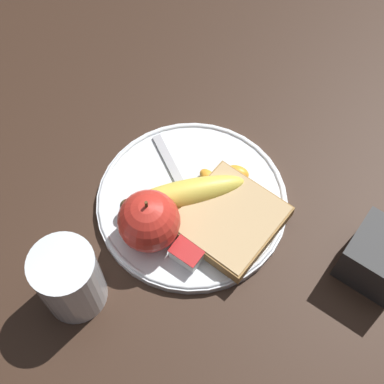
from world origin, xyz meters
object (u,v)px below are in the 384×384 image
object	(u,v)px
fork	(188,198)
condiment_caddy	(379,258)
banana	(183,195)
juice_glass	(70,281)
jam_packet	(192,248)
apple	(149,221)
bread_slice	(231,218)
plate	(192,201)

from	to	relation	value
fork	condiment_caddy	distance (m)	0.25
banana	juice_glass	bearing A→B (deg)	-10.19
jam_packet	apple	bearing A→B (deg)	-78.21
condiment_caddy	juice_glass	bearing A→B (deg)	-48.55
fork	bread_slice	bearing A→B (deg)	34.16
apple	jam_packet	distance (m)	0.06
juice_glass	banana	bearing A→B (deg)	169.81
fork	condiment_caddy	bearing A→B (deg)	43.70
plate	condiment_caddy	bearing A→B (deg)	103.90
apple	banana	distance (m)	0.07
banana	fork	bearing A→B (deg)	166.61
apple	condiment_caddy	world-z (taller)	apple
jam_packet	condiment_caddy	xyz separation A→B (m)	(-0.12, 0.19, 0.01)
plate	banana	bearing A→B (deg)	-38.50
plate	banana	xyz separation A→B (m)	(0.01, -0.01, 0.02)
apple	condiment_caddy	size ratio (longest dim) A/B	1.13
apple	jam_packet	world-z (taller)	apple
jam_packet	juice_glass	bearing A→B (deg)	-33.75
apple	condiment_caddy	xyz separation A→B (m)	(-0.13, 0.25, -0.02)
fork	juice_glass	bearing A→B (deg)	-70.63
bread_slice	apple	bearing A→B (deg)	-43.42
plate	apple	world-z (taller)	apple
banana	bread_slice	xyz separation A→B (m)	(-0.01, 0.07, -0.01)
banana	condiment_caddy	world-z (taller)	condiment_caddy
plate	juice_glass	bearing A→B (deg)	-11.98
condiment_caddy	apple	bearing A→B (deg)	-62.21
bread_slice	fork	distance (m)	0.07
juice_glass	condiment_caddy	distance (m)	0.37
apple	bread_slice	size ratio (longest dim) A/B	0.68
plate	jam_packet	distance (m)	0.08
plate	bread_slice	xyz separation A→B (m)	(-0.00, 0.06, 0.02)
bread_slice	fork	xyz separation A→B (m)	(0.01, -0.07, -0.01)
plate	fork	xyz separation A→B (m)	(0.00, -0.01, 0.01)
fork	jam_packet	xyz separation A→B (m)	(0.06, 0.05, 0.01)
banana	jam_packet	bearing A→B (deg)	45.23
juice_glass	apple	bearing A→B (deg)	166.39
juice_glass	banana	world-z (taller)	juice_glass
condiment_caddy	jam_packet	bearing A→B (deg)	-58.24
bread_slice	plate	bearing A→B (deg)	-86.94
apple	fork	xyz separation A→B (m)	(-0.07, 0.01, -0.04)
apple	banana	bearing A→B (deg)	176.12
plate	juice_glass	size ratio (longest dim) A/B	2.53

